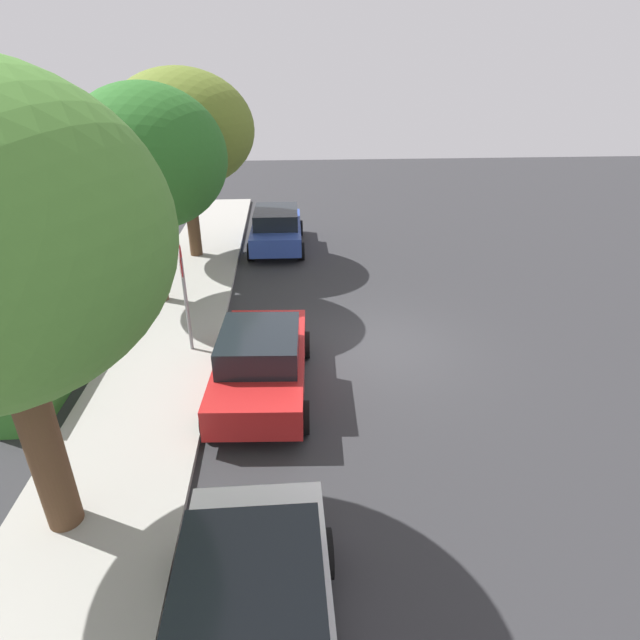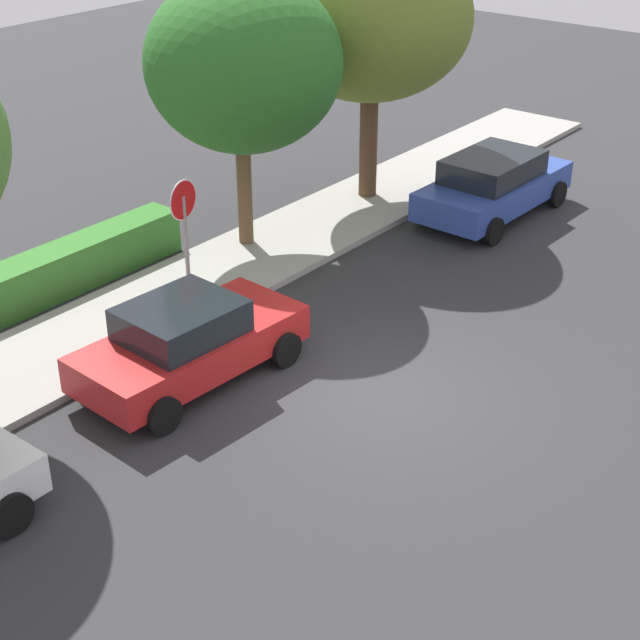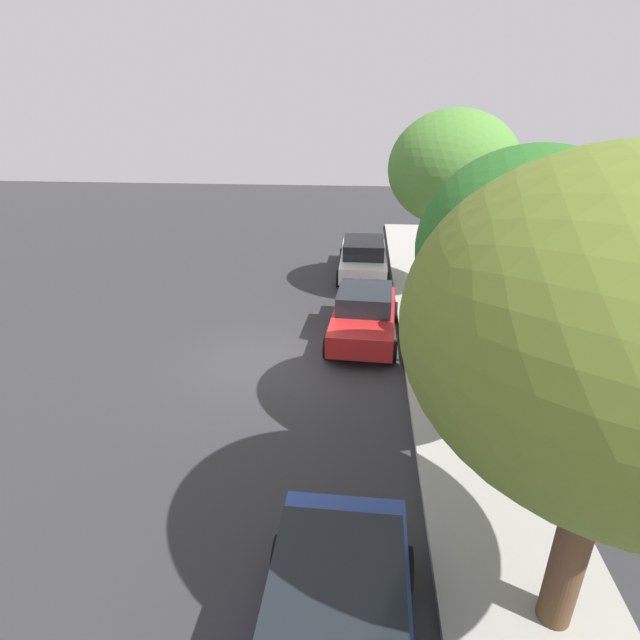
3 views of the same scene
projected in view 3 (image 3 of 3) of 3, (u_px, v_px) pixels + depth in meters
ground_plane at (259, 360)px, 13.76m from camera, size 60.00×60.00×0.00m
sidewalk_curb at (453, 366)px, 13.32m from camera, size 32.00×2.62×0.14m
stop_sign at (434, 302)px, 12.62m from camera, size 0.77×0.12×2.75m
parked_car_red at (364, 314)px, 14.79m from camera, size 4.19×2.19×1.49m
parked_car_white at (363, 257)px, 20.09m from camera, size 4.46×2.01×1.49m
parked_car_blue at (334, 640)px, 5.87m from camera, size 4.46×2.13×1.52m
street_tree_near_corner at (530, 251)px, 8.91m from camera, size 4.06×4.06×5.96m
street_tree_mid_block at (453, 169)px, 16.26m from camera, size 4.24×4.24×6.36m
street_tree_far at (631, 333)px, 5.12m from camera, size 4.74×4.74×6.33m
front_yard_hedge at (530, 348)px, 13.41m from camera, size 4.98×0.81×0.94m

